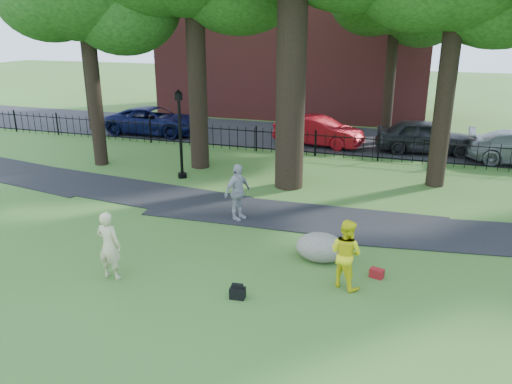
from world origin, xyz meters
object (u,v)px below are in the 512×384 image
(woman, at_px, (109,245))
(lamppost, at_px, (180,135))
(red_sedan, at_px, (318,131))
(boulder, at_px, (321,245))
(man, at_px, (346,254))

(woman, height_order, lamppost, lamppost)
(red_sedan, bearing_deg, lamppost, 160.31)
(woman, xyz_separation_m, red_sedan, (2.10, 15.84, -0.14))
(woman, xyz_separation_m, lamppost, (-2.13, 8.37, 0.90))
(woman, relative_size, boulder, 1.31)
(lamppost, xyz_separation_m, red_sedan, (4.23, 7.47, -1.04))
(red_sedan, bearing_deg, boulder, -158.34)
(woman, xyz_separation_m, boulder, (4.84, 2.72, -0.50))
(woman, height_order, red_sedan, woman)
(boulder, xyz_separation_m, lamppost, (-6.98, 5.65, 1.40))
(woman, distance_m, red_sedan, 15.98)
(boulder, relative_size, red_sedan, 0.30)
(boulder, bearing_deg, woman, -150.72)
(man, height_order, boulder, man)
(woman, bearing_deg, man, -163.48)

